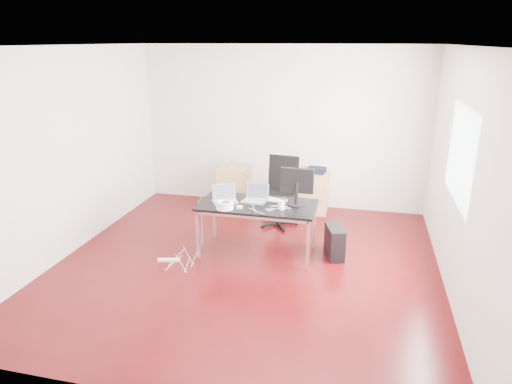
% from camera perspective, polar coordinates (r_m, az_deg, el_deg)
% --- Properties ---
extents(room_shell, '(5.00, 5.00, 5.00)m').
position_cam_1_polar(room_shell, '(5.67, -0.93, 3.57)').
color(room_shell, '#3B0609').
rests_on(room_shell, ground).
extents(desk, '(1.60, 0.80, 0.73)m').
position_cam_1_polar(desk, '(6.25, 0.19, -1.96)').
color(desk, black).
rests_on(desk, ground).
extents(office_chair, '(0.53, 0.55, 1.08)m').
position_cam_1_polar(office_chair, '(7.32, 3.05, 0.52)').
color(office_chair, black).
rests_on(office_chair, ground).
extents(filing_cabinet_left, '(0.50, 0.50, 0.70)m').
position_cam_1_polar(filing_cabinet_left, '(8.24, -2.82, 0.73)').
color(filing_cabinet_left, tan).
rests_on(filing_cabinet_left, ground).
extents(filing_cabinet_right, '(0.50, 0.50, 0.70)m').
position_cam_1_polar(filing_cabinet_right, '(7.98, 7.18, -0.02)').
color(filing_cabinet_right, tan).
rests_on(filing_cabinet_right, ground).
extents(pc_tower, '(0.33, 0.49, 0.44)m').
position_cam_1_polar(pc_tower, '(6.41, 9.80, -6.14)').
color(pc_tower, black).
rests_on(pc_tower, ground).
extents(wastebasket, '(0.28, 0.28, 0.28)m').
position_cam_1_polar(wastebasket, '(8.03, 4.25, -1.39)').
color(wastebasket, black).
rests_on(wastebasket, ground).
extents(power_strip, '(0.31, 0.13, 0.04)m').
position_cam_1_polar(power_strip, '(6.38, -10.84, -8.35)').
color(power_strip, white).
rests_on(power_strip, ground).
extents(laptop_left, '(0.41, 0.38, 0.23)m').
position_cam_1_polar(laptop_left, '(6.32, -3.95, -0.73)').
color(laptop_left, silver).
rests_on(laptop_left, desk).
extents(laptop_right, '(0.36, 0.30, 0.23)m').
position_cam_1_polar(laptop_right, '(6.33, -0.06, -0.65)').
color(laptop_right, silver).
rests_on(laptop_right, desk).
extents(monitor, '(0.45, 0.26, 0.51)m').
position_cam_1_polar(monitor, '(6.15, 5.13, 0.93)').
color(monitor, black).
rests_on(monitor, desk).
extents(keyboard, '(0.46, 0.22, 0.02)m').
position_cam_1_polar(keyboard, '(6.37, 1.93, -0.95)').
color(keyboard, white).
rests_on(keyboard, desk).
extents(cup_white, '(0.09, 0.09, 0.12)m').
position_cam_1_polar(cup_white, '(6.03, 3.16, -1.64)').
color(cup_white, white).
rests_on(cup_white, desk).
extents(cup_brown, '(0.10, 0.10, 0.10)m').
position_cam_1_polar(cup_brown, '(6.19, 3.45, -1.19)').
color(cup_brown, '#552B1D').
rests_on(cup_brown, desk).
extents(cable_coil, '(0.24, 0.24, 0.11)m').
position_cam_1_polar(cable_coil, '(6.04, -3.94, -1.69)').
color(cable_coil, white).
rests_on(cable_coil, desk).
extents(power_adapter, '(0.07, 0.07, 0.03)m').
position_cam_1_polar(power_adapter, '(6.08, -2.09, -1.91)').
color(power_adapter, white).
rests_on(power_adapter, desk).
extents(speaker, '(0.09, 0.08, 0.18)m').
position_cam_1_polar(speaker, '(8.08, -3.09, 3.61)').
color(speaker, '#9E9E9E').
rests_on(speaker, filing_cabinet_left).
extents(navy_garment, '(0.33, 0.28, 0.09)m').
position_cam_1_polar(navy_garment, '(7.87, 7.54, 2.72)').
color(navy_garment, black).
rests_on(navy_garment, filing_cabinet_right).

